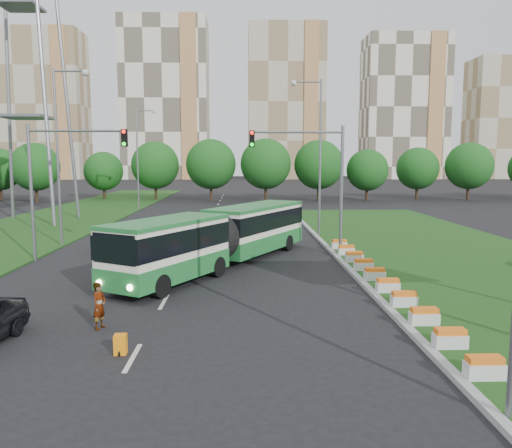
{
  "coord_description": "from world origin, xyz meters",
  "views": [
    {
      "loc": [
        0.3,
        -20.43,
        5.85
      ],
      "look_at": [
        1.02,
        5.41,
        2.6
      ],
      "focal_mm": 35.0,
      "sensor_mm": 36.0,
      "label": 1
    }
  ],
  "objects_px": {
    "articulated_bus": "(215,237)",
    "shopping_trolley": "(120,344)",
    "pedestrian": "(99,306)",
    "traffic_mast_median": "(315,170)",
    "traffic_mast_left": "(58,170)",
    "car_left_far": "(118,242)"
  },
  "relations": [
    {
      "from": "articulated_bus",
      "to": "shopping_trolley",
      "type": "distance_m",
      "value": 13.16
    },
    {
      "from": "pedestrian",
      "to": "shopping_trolley",
      "type": "bearing_deg",
      "value": -133.01
    },
    {
      "from": "articulated_bus",
      "to": "shopping_trolley",
      "type": "height_order",
      "value": "articulated_bus"
    },
    {
      "from": "traffic_mast_median",
      "to": "shopping_trolley",
      "type": "distance_m",
      "value": 18.42
    },
    {
      "from": "traffic_mast_left",
      "to": "pedestrian",
      "type": "bearing_deg",
      "value": -65.32
    },
    {
      "from": "traffic_mast_left",
      "to": "car_left_far",
      "type": "bearing_deg",
      "value": 46.84
    },
    {
      "from": "traffic_mast_left",
      "to": "articulated_bus",
      "type": "relative_size",
      "value": 0.48
    },
    {
      "from": "traffic_mast_median",
      "to": "articulated_bus",
      "type": "bearing_deg",
      "value": -154.93
    },
    {
      "from": "pedestrian",
      "to": "traffic_mast_median",
      "type": "bearing_deg",
      "value": -16.96
    },
    {
      "from": "traffic_mast_median",
      "to": "pedestrian",
      "type": "height_order",
      "value": "traffic_mast_median"
    },
    {
      "from": "traffic_mast_left",
      "to": "car_left_far",
      "type": "xyz_separation_m",
      "value": [
        2.59,
        2.76,
        -4.69
      ]
    },
    {
      "from": "pedestrian",
      "to": "shopping_trolley",
      "type": "relative_size",
      "value": 2.65
    },
    {
      "from": "traffic_mast_left",
      "to": "articulated_bus",
      "type": "distance_m",
      "value": 10.03
    },
    {
      "from": "car_left_far",
      "to": "pedestrian",
      "type": "height_order",
      "value": "pedestrian"
    },
    {
      "from": "articulated_bus",
      "to": "pedestrian",
      "type": "bearing_deg",
      "value": -78.55
    },
    {
      "from": "traffic_mast_left",
      "to": "shopping_trolley",
      "type": "height_order",
      "value": "traffic_mast_left"
    },
    {
      "from": "traffic_mast_median",
      "to": "car_left_far",
      "type": "distance_m",
      "value": 13.53
    },
    {
      "from": "traffic_mast_left",
      "to": "articulated_bus",
      "type": "bearing_deg",
      "value": -11.16
    },
    {
      "from": "traffic_mast_median",
      "to": "traffic_mast_left",
      "type": "distance_m",
      "value": 15.19
    },
    {
      "from": "traffic_mast_median",
      "to": "shopping_trolley",
      "type": "xyz_separation_m",
      "value": [
        -8.2,
        -15.71,
        -5.04
      ]
    },
    {
      "from": "shopping_trolley",
      "to": "car_left_far",
      "type": "bearing_deg",
      "value": 102.92
    },
    {
      "from": "articulated_bus",
      "to": "traffic_mast_median",
      "type": "bearing_deg",
      "value": 54.98
    }
  ]
}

